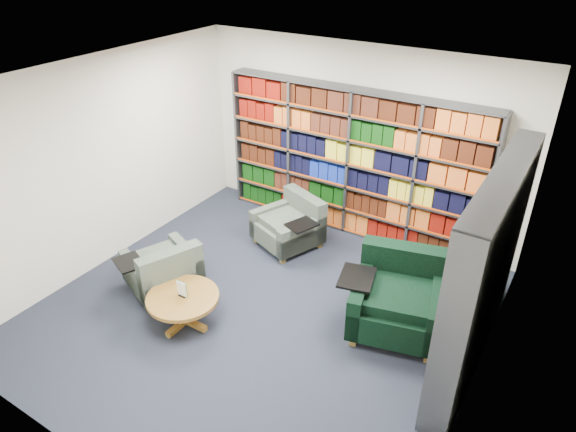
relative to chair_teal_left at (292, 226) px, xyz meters
The scene contains 7 objects.
room_shell 1.93m from the chair_teal_left, 71.81° to the right, with size 5.02×5.02×2.82m.
bookshelf_back 1.26m from the chair_teal_left, 59.29° to the left, with size 4.00×0.28×2.20m.
bookshelf_right 3.08m from the chair_teal_left, 17.74° to the right, with size 0.28×2.50×2.20m.
chair_teal_left is the anchor object (origin of this frame).
chair_green_right 2.16m from the chair_teal_left, 23.52° to the right, with size 1.31×1.22×0.92m.
chair_teal_front 2.01m from the chair_teal_left, 112.36° to the right, with size 1.07×1.09×0.74m.
coffee_table 2.19m from the chair_teal_left, 94.05° to the right, with size 0.85×0.85×0.60m.
Camera 1 is at (2.88, -4.03, 4.15)m, focal length 32.00 mm.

